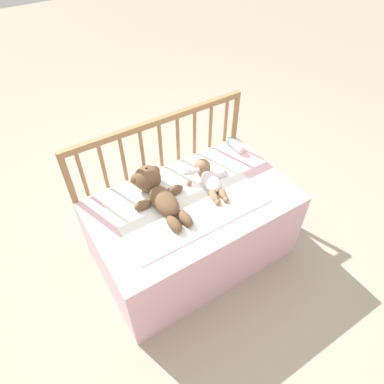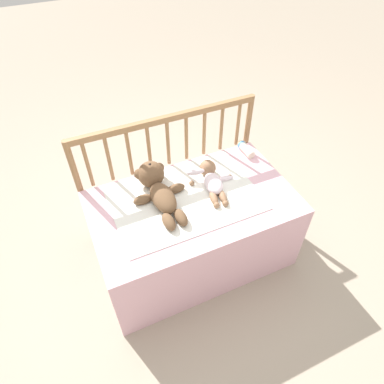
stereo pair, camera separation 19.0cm
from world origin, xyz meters
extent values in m
plane|color=tan|center=(0.00, 0.00, 0.00)|extent=(12.00, 12.00, 0.00)
cube|color=#EDB7C6|center=(0.00, 0.00, 0.26)|extent=(1.16, 0.69, 0.52)
cylinder|color=#997047|center=(-0.56, 0.37, 0.43)|extent=(0.04, 0.04, 0.86)
cylinder|color=#997047|center=(0.56, 0.37, 0.43)|extent=(0.04, 0.04, 0.86)
cube|color=#997047|center=(0.00, 0.37, 0.84)|extent=(1.13, 0.03, 0.04)
cylinder|color=#997047|center=(-0.48, 0.37, 0.67)|extent=(0.02, 0.02, 0.31)
cylinder|color=#997047|center=(-0.36, 0.37, 0.67)|extent=(0.02, 0.02, 0.31)
cylinder|color=#997047|center=(-0.24, 0.37, 0.67)|extent=(0.02, 0.02, 0.31)
cylinder|color=#997047|center=(-0.12, 0.37, 0.67)|extent=(0.02, 0.02, 0.31)
cylinder|color=#997047|center=(0.00, 0.37, 0.67)|extent=(0.02, 0.02, 0.31)
cylinder|color=#997047|center=(0.12, 0.37, 0.67)|extent=(0.02, 0.02, 0.31)
cylinder|color=#997047|center=(0.24, 0.37, 0.67)|extent=(0.02, 0.02, 0.31)
cylinder|color=#997047|center=(0.36, 0.37, 0.67)|extent=(0.02, 0.02, 0.31)
cylinder|color=#997047|center=(0.48, 0.37, 0.67)|extent=(0.02, 0.02, 0.31)
cube|color=white|center=(-0.03, 0.04, 0.52)|extent=(0.82, 0.56, 0.01)
ellipsoid|color=brown|center=(-0.16, 0.05, 0.56)|extent=(0.13, 0.25, 0.10)
sphere|color=brown|center=(-0.16, 0.23, 0.59)|extent=(0.15, 0.15, 0.15)
sphere|color=beige|center=(-0.16, 0.23, 0.64)|extent=(0.06, 0.06, 0.06)
sphere|color=black|center=(-0.16, 0.23, 0.66)|extent=(0.02, 0.02, 0.02)
sphere|color=brown|center=(-0.23, 0.26, 0.60)|extent=(0.06, 0.06, 0.06)
sphere|color=brown|center=(-0.10, 0.26, 0.60)|extent=(0.06, 0.06, 0.06)
ellipsoid|color=brown|center=(-0.26, 0.10, 0.54)|extent=(0.11, 0.06, 0.06)
ellipsoid|color=brown|center=(-0.06, 0.11, 0.54)|extent=(0.11, 0.06, 0.06)
ellipsoid|color=brown|center=(-0.19, -0.11, 0.55)|extent=(0.06, 0.12, 0.06)
ellipsoid|color=brown|center=(-0.12, -0.11, 0.55)|extent=(0.06, 0.12, 0.06)
ellipsoid|color=white|center=(0.15, 0.05, 0.55)|extent=(0.13, 0.19, 0.07)
sphere|color=#936B4C|center=(0.17, 0.17, 0.57)|extent=(0.10, 0.10, 0.10)
ellipsoid|color=white|center=(0.09, 0.15, 0.58)|extent=(0.11, 0.06, 0.04)
ellipsoid|color=white|center=(0.24, 0.08, 0.53)|extent=(0.11, 0.06, 0.04)
sphere|color=#936B4C|center=(0.05, 0.12, 0.53)|extent=(0.03, 0.03, 0.03)
sphere|color=#936B4C|center=(0.28, 0.08, 0.53)|extent=(0.03, 0.03, 0.03)
ellipsoid|color=#936B4C|center=(0.11, -0.04, 0.54)|extent=(0.06, 0.11, 0.04)
ellipsoid|color=#936B4C|center=(0.16, -0.05, 0.54)|extent=(0.06, 0.11, 0.04)
sphere|color=#936B4C|center=(0.10, -0.10, 0.53)|extent=(0.04, 0.04, 0.04)
sphere|color=#936B4C|center=(0.15, -0.11, 0.53)|extent=(0.04, 0.04, 0.04)
cylinder|color=#F4E5CC|center=(0.50, 0.25, 0.54)|extent=(0.05, 0.12, 0.05)
cylinder|color=#4C99D8|center=(0.50, 0.31, 0.54)|extent=(0.06, 0.02, 0.06)
sphere|color=#EAC67F|center=(0.50, 0.33, 0.54)|extent=(0.04, 0.04, 0.04)
camera|label=1|loc=(-0.72, -1.12, 1.92)|focal=32.00mm
camera|label=2|loc=(-0.55, -1.21, 1.92)|focal=32.00mm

